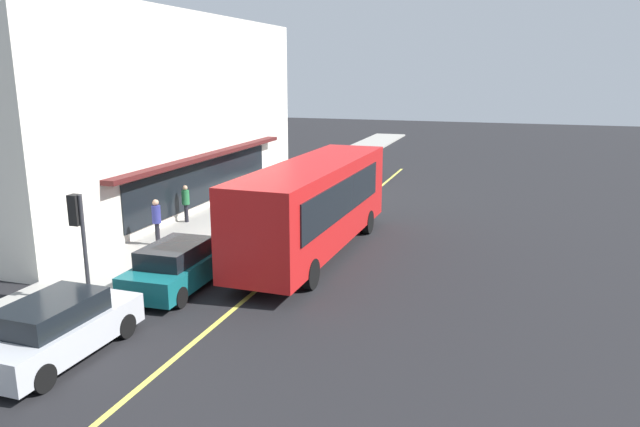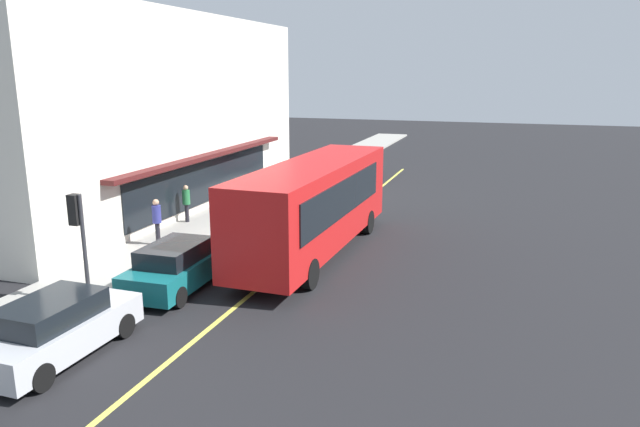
# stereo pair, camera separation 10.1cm
# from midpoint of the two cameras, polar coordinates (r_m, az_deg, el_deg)

# --- Properties ---
(ground) EXTENTS (120.00, 120.00, 0.00)m
(ground) POSITION_cam_midpoint_polar(r_m,az_deg,el_deg) (25.36, 0.36, -1.91)
(ground) COLOR black
(sidewalk) EXTENTS (80.00, 3.13, 0.15)m
(sidewalk) POSITION_cam_midpoint_polar(r_m,az_deg,el_deg) (27.37, -10.23, -0.81)
(sidewalk) COLOR #9E9B93
(sidewalk) RESTS_ON ground
(lane_centre_stripe) EXTENTS (36.00, 0.16, 0.01)m
(lane_centre_stripe) POSITION_cam_midpoint_polar(r_m,az_deg,el_deg) (25.36, 0.36, -1.90)
(lane_centre_stripe) COLOR #D8D14C
(lane_centre_stripe) RESTS_ON ground
(storefront_building) EXTENTS (22.32, 10.38, 9.48)m
(storefront_building) POSITION_cam_midpoint_polar(r_m,az_deg,el_deg) (31.94, -19.08, 9.19)
(storefront_building) COLOR silver
(storefront_building) RESTS_ON ground
(bus) EXTENTS (11.18, 2.79, 3.50)m
(bus) POSITION_cam_midpoint_polar(r_m,az_deg,el_deg) (22.05, -0.61, 1.03)
(bus) COLOR red
(bus) RESTS_ON ground
(traffic_light) EXTENTS (0.30, 0.52, 3.20)m
(traffic_light) POSITION_cam_midpoint_polar(r_m,az_deg,el_deg) (18.41, -22.49, -0.80)
(traffic_light) COLOR #2D2D33
(traffic_light) RESTS_ON sidewalk
(car_maroon) EXTENTS (4.40, 2.06, 1.52)m
(car_maroon) POSITION_cam_midpoint_polar(r_m,az_deg,el_deg) (38.76, 3.19, 4.61)
(car_maroon) COLOR maroon
(car_maroon) RESTS_ON ground
(car_silver) EXTENTS (4.33, 1.92, 1.52)m
(car_silver) POSITION_cam_midpoint_polar(r_m,az_deg,el_deg) (15.81, -24.22, -10.14)
(car_silver) COLOR #B7BABF
(car_silver) RESTS_ON ground
(car_teal) EXTENTS (4.35, 1.96, 1.52)m
(car_teal) POSITION_cam_midpoint_polar(r_m,az_deg,el_deg) (19.35, -13.72, -5.00)
(car_teal) COLOR #14666B
(car_teal) RESTS_ON ground
(pedestrian_near_storefront) EXTENTS (0.34, 0.34, 1.68)m
(pedestrian_near_storefront) POSITION_cam_midpoint_polar(r_m,az_deg,el_deg) (27.10, -12.95, 1.27)
(pedestrian_near_storefront) COLOR black
(pedestrian_near_storefront) RESTS_ON sidewalk
(pedestrian_mid_block) EXTENTS (0.34, 0.34, 1.82)m
(pedestrian_mid_block) POSITION_cam_midpoint_polar(r_m,az_deg,el_deg) (23.76, -15.63, -0.38)
(pedestrian_mid_block) COLOR black
(pedestrian_mid_block) RESTS_ON sidewalk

